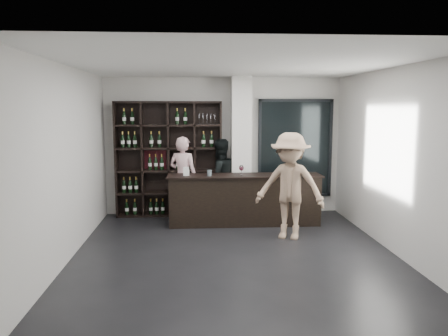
{
  "coord_description": "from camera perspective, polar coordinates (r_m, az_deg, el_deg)",
  "views": [
    {
      "loc": [
        -0.61,
        -6.54,
        2.28
      ],
      "look_at": [
        -0.09,
        1.1,
        1.21
      ],
      "focal_mm": 35.0,
      "sensor_mm": 36.0,
      "label": 1
    }
  ],
  "objects": [
    {
      "name": "customer",
      "position": [
        7.63,
        8.59,
        -2.35
      ],
      "size": [
        1.37,
        1.12,
        1.85
      ],
      "primitive_type": "imported",
      "rotation": [
        0.0,
        0.0,
        -0.43
      ],
      "color": "#9A7C63",
      "rests_on": "floor"
    },
    {
      "name": "taster_pink",
      "position": [
        9.06,
        -5.37,
        -1.19
      ],
      "size": [
        0.72,
        0.61,
        1.69
      ],
      "primitive_type": "imported",
      "rotation": [
        0.0,
        0.0,
        2.74
      ],
      "color": "beige",
      "rests_on": "floor"
    },
    {
      "name": "napkin_stack",
      "position": [
        8.61,
        7.78,
        -0.73
      ],
      "size": [
        0.14,
        0.14,
        0.02
      ],
      "primitive_type": "cube",
      "rotation": [
        0.0,
        0.0,
        0.13
      ],
      "color": "white",
      "rests_on": "tasting_counter"
    },
    {
      "name": "wine_shelf",
      "position": [
        9.19,
        -7.21,
        1.15
      ],
      "size": [
        2.2,
        0.35,
        2.4
      ],
      "primitive_type": null,
      "color": "black",
      "rests_on": "floor"
    },
    {
      "name": "taster_black",
      "position": [
        9.08,
        -0.6,
        -1.32
      ],
      "size": [
        0.97,
        0.87,
        1.63
      ],
      "primitive_type": "imported",
      "rotation": [
        0.0,
        0.0,
        3.53
      ],
      "color": "black",
      "rests_on": "floor"
    },
    {
      "name": "floor",
      "position": [
        6.96,
        1.4,
        -11.22
      ],
      "size": [
        5.0,
        5.5,
        0.01
      ],
      "primitive_type": "cube",
      "color": "black",
      "rests_on": "ground"
    },
    {
      "name": "card_stand",
      "position": [
        8.36,
        -4.96,
        -0.45
      ],
      "size": [
        0.11,
        0.06,
        0.17
      ],
      "primitive_type": "cube",
      "rotation": [
        0.0,
        0.0,
        0.02
      ],
      "color": "white",
      "rests_on": "tasting_counter"
    },
    {
      "name": "glass_panel",
      "position": [
        9.52,
        9.27,
        2.56
      ],
      "size": [
        1.6,
        0.08,
        2.1
      ],
      "color": "black",
      "rests_on": "floor"
    },
    {
      "name": "tasting_counter",
      "position": [
        8.54,
        2.68,
        -4.14
      ],
      "size": [
        2.98,
        0.62,
        0.98
      ],
      "rotation": [
        0.0,
        0.0,
        -0.01
      ],
      "color": "black",
      "rests_on": "floor"
    },
    {
      "name": "structural_column",
      "position": [
        9.1,
        2.2,
        2.73
      ],
      "size": [
        0.4,
        0.4,
        2.9
      ],
      "primitive_type": "cube",
      "color": "silver",
      "rests_on": "floor"
    },
    {
      "name": "spit_cup",
      "position": [
        8.31,
        -1.91,
        -0.65
      ],
      "size": [
        0.1,
        0.1,
        0.12
      ],
      "primitive_type": "cylinder",
      "rotation": [
        0.0,
        0.0,
        0.1
      ],
      "color": "#A6BEC8",
      "rests_on": "tasting_counter"
    },
    {
      "name": "wine_glass",
      "position": [
        8.39,
        2.29,
        -0.2
      ],
      "size": [
        0.1,
        0.1,
        0.22
      ],
      "primitive_type": null,
      "rotation": [
        0.0,
        0.0,
        -0.05
      ],
      "color": "white",
      "rests_on": "tasting_counter"
    }
  ]
}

